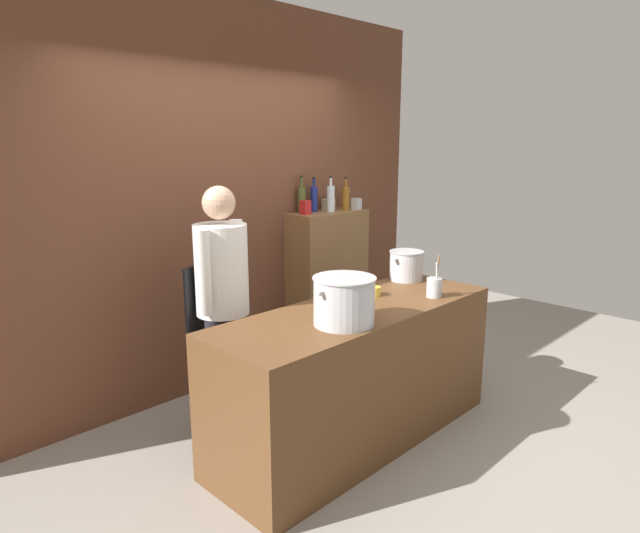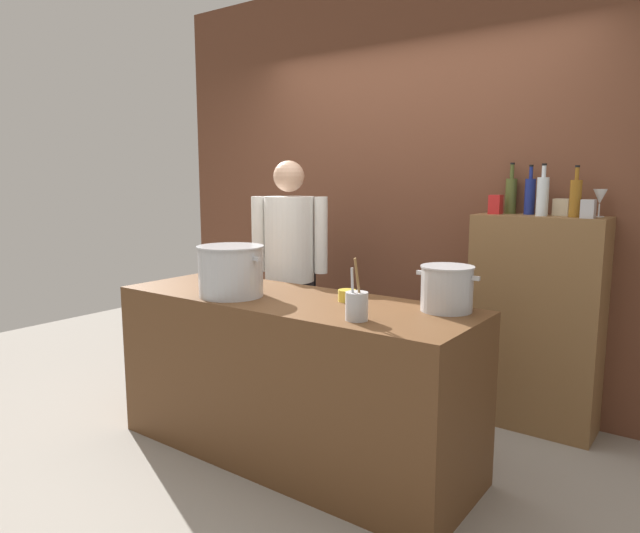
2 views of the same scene
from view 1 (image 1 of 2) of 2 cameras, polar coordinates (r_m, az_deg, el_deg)
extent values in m
plane|color=gray|center=(3.84, 3.73, -17.26)|extent=(8.00, 8.00, 0.00)
cube|color=brown|center=(4.38, -10.04, 7.11)|extent=(4.40, 0.10, 3.00)
cube|color=brown|center=(3.63, 3.83, -11.10)|extent=(2.05, 0.70, 0.90)
cube|color=brown|center=(5.00, 0.79, -1.80)|extent=(0.76, 0.32, 1.32)
cylinder|color=black|center=(3.84, -9.07, -10.36)|extent=(0.14, 0.14, 0.84)
cylinder|color=black|center=(3.68, -10.52, -11.49)|extent=(0.14, 0.14, 0.84)
cylinder|color=white|center=(3.54, -10.21, -0.32)|extent=(0.34, 0.34, 0.58)
cube|color=black|center=(3.68, -12.53, -3.75)|extent=(0.28, 0.15, 0.52)
cylinder|color=white|center=(3.72, -8.63, 0.85)|extent=(0.09, 0.09, 0.52)
cylinder|color=white|center=(3.34, -12.02, -0.65)|extent=(0.09, 0.09, 0.52)
sphere|color=tan|center=(3.47, -10.49, 6.54)|extent=(0.21, 0.21, 0.21)
cylinder|color=#B7BABF|center=(3.13, 2.52, -3.66)|extent=(0.35, 0.35, 0.27)
cylinder|color=#B7BABF|center=(3.09, 2.54, -1.19)|extent=(0.36, 0.36, 0.01)
cube|color=#B7BABF|center=(2.97, 0.03, -2.82)|extent=(0.04, 0.02, 0.02)
cube|color=#B7BABF|center=(3.24, 4.83, -1.50)|extent=(0.04, 0.02, 0.02)
cylinder|color=#B7BABF|center=(4.19, 8.95, 0.05)|extent=(0.25, 0.25, 0.21)
cylinder|color=#B7BABF|center=(4.16, 9.01, 1.54)|extent=(0.26, 0.26, 0.01)
cube|color=#B7BABF|center=(4.06, 7.81, 0.67)|extent=(0.04, 0.02, 0.02)
cube|color=#B7BABF|center=(4.29, 10.10, 1.24)|extent=(0.04, 0.02, 0.02)
cylinder|color=#B7BABF|center=(3.77, 11.79, -2.16)|extent=(0.10, 0.10, 0.13)
cylinder|color=olive|center=(3.75, 12.01, -0.81)|extent=(0.03, 0.05, 0.27)
cylinder|color=#B7BABF|center=(3.73, 12.05, -1.25)|extent=(0.03, 0.02, 0.22)
cylinder|color=yellow|center=(3.75, 5.60, -2.56)|extent=(0.10, 0.10, 0.06)
cylinder|color=navy|center=(4.85, -0.63, 7.00)|extent=(0.06, 0.06, 0.22)
cylinder|color=navy|center=(4.83, -0.63, 8.71)|extent=(0.02, 0.02, 0.07)
cylinder|color=black|center=(4.83, -0.63, 9.21)|extent=(0.03, 0.03, 0.01)
cylinder|color=#8C5919|center=(4.98, 2.69, 7.09)|extent=(0.06, 0.06, 0.21)
cylinder|color=#8C5919|center=(4.96, 2.71, 8.71)|extent=(0.02, 0.02, 0.07)
cylinder|color=black|center=(4.96, 2.71, 9.18)|extent=(0.03, 0.03, 0.01)
cylinder|color=#475123|center=(4.78, -1.92, 6.91)|extent=(0.07, 0.07, 0.22)
cylinder|color=#475123|center=(4.77, -1.93, 8.75)|extent=(0.02, 0.02, 0.09)
cylinder|color=black|center=(4.76, -1.94, 9.34)|extent=(0.03, 0.03, 0.01)
cylinder|color=silver|center=(4.85, 1.12, 7.04)|extent=(0.07, 0.07, 0.23)
cylinder|color=silver|center=(4.84, 1.13, 8.78)|extent=(0.02, 0.02, 0.07)
cylinder|color=black|center=(4.83, 1.13, 9.25)|extent=(0.03, 0.03, 0.01)
cylinder|color=silver|center=(5.13, 2.70, 6.11)|extent=(0.06, 0.06, 0.01)
cylinder|color=silver|center=(5.13, 2.71, 6.53)|extent=(0.01, 0.01, 0.07)
cone|color=silver|center=(5.12, 2.72, 7.39)|extent=(0.08, 0.08, 0.09)
cube|color=beige|center=(4.99, 0.87, 6.48)|extent=(0.09, 0.09, 0.10)
cube|color=#B2B2B7|center=(5.01, 3.80, 6.50)|extent=(0.07, 0.07, 0.10)
cube|color=red|center=(4.67, -1.54, 6.15)|extent=(0.07, 0.07, 0.12)
camera|label=2|loc=(4.44, 46.72, 3.79)|focal=31.82mm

